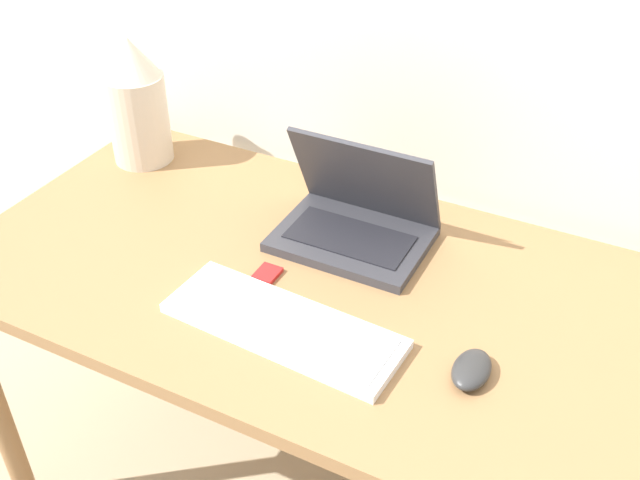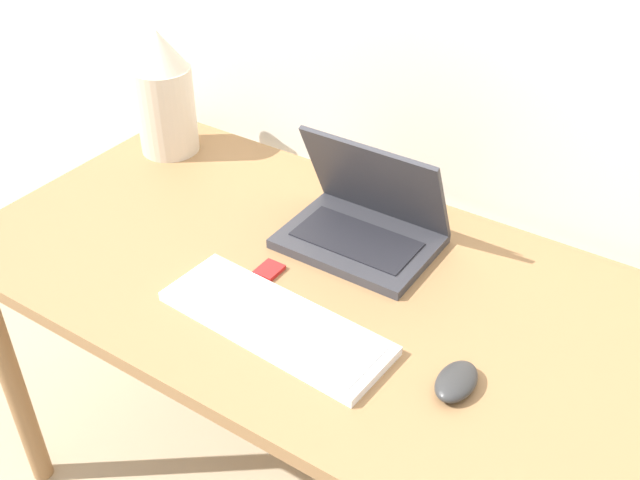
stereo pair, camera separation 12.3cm
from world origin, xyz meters
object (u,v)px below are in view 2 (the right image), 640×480
Objects in this scene: laptop at (365,220)px; mouse at (456,381)px; vase at (164,94)px; mp3_player at (269,270)px; keyboard at (275,322)px.

laptop is 3.06× the size of mouse.
vase is (-0.92, 0.33, 0.13)m from mouse.
mouse is at bearing -10.09° from mp3_player.
vase is at bearing 152.28° from mp3_player.
mouse is (0.33, 0.04, 0.01)m from keyboard.
laptop is 5.77× the size of mp3_player.
laptop is at bearing -6.48° from vase.
mouse is at bearing -19.99° from vase.
vase reaches higher than mp3_player.
mp3_player is (-0.10, 0.12, -0.01)m from keyboard.
keyboard is 1.46× the size of vase.
laptop is 1.00× the size of vase.
mp3_player is at bearing 169.91° from mouse.
keyboard is at bearing -89.47° from laptop.
keyboard is 0.33m from mouse.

